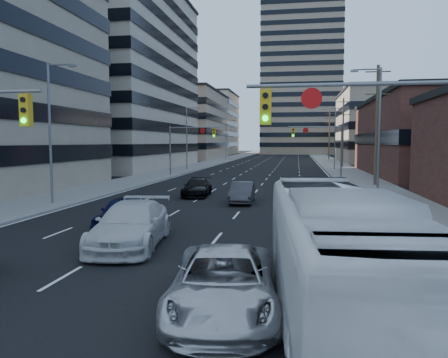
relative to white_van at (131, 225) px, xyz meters
The scene contains 27 objects.
road_surface 119.82m from the white_van, 89.41° to the left, with size 18.00×300.00×0.02m, color black.
sidewalk_left 120.25m from the white_van, 94.89° to the left, with size 5.00×300.00×0.15m, color slate.
sidewalk_right 120.49m from the white_van, 83.93° to the left, with size 5.00×300.00×0.15m, color slate.
office_left_mid 57.60m from the white_van, 117.34° to the left, with size 26.00×34.00×28.00m, color #ADA089.
office_left_far 92.93m from the white_van, 104.22° to the left, with size 20.00×30.00×16.00m, color gray.
office_right_far 82.35m from the white_van, 71.36° to the left, with size 22.00×28.00×14.00m, color gray.
apartment_tower 142.80m from the white_van, 87.03° to the left, with size 26.00×26.00×58.00m, color gray.
bg_block_left 132.86m from the white_van, 101.65° to the left, with size 24.00×24.00×20.00m, color #ADA089.
bg_block_right 124.45m from the white_van, 74.49° to the left, with size 22.00×22.00×12.00m, color gray.
signal_near_right 9.62m from the white_van, 14.14° to the right, with size 6.59×0.33×6.00m.
signal_far_left 35.57m from the white_van, 100.48° to the left, with size 6.09×0.33×6.00m.
signal_far_right 36.10m from the white_van, 75.62° to the left, with size 6.09×0.33×6.00m.
utility_pole_block 29.52m from the white_van, 62.49° to the left, with size 2.20×0.28×11.00m.
utility_pole_midblock 57.62m from the white_van, 76.46° to the left, with size 2.20×0.28×11.00m.
utility_pole_distant 87.00m from the white_van, 81.10° to the left, with size 2.20×0.28×11.00m.
streetlight_left_near 14.02m from the white_van, 132.83° to the left, with size 2.03×0.22×9.00m.
streetlight_left_mid 45.92m from the white_van, 101.47° to the left, with size 2.03×0.22×9.00m.
streetlight_left_far 80.44m from the white_van, 96.50° to the left, with size 2.03×0.22×9.00m.
streetlight_right_near 19.27m from the white_van, 51.97° to the left, with size 2.03×0.22×9.00m.
streetlight_right_far 51.31m from the white_van, 76.91° to the left, with size 2.03×0.22×9.00m.
white_van is the anchor object (origin of this frame).
silver_suv 7.58m from the white_van, 52.18° to the right, with size 2.46×5.34×1.48m, color silver.
transit_bus 9.40m from the white_van, 39.42° to the right, with size 2.54×10.84×3.02m, color white.
sedan_blue 3.77m from the white_van, 116.70° to the left, with size 1.80×4.48×1.53m, color #0D1136.
sedan_grey_center 13.14m from the white_van, 77.95° to the left, with size 1.46×4.20×1.38m, color #38383B.
sedan_black_far 15.86m from the white_van, 93.78° to the left, with size 1.86×4.58×1.33m, color black.
sedan_grey_right 21.81m from the white_van, 75.75° to the left, with size 1.50×3.72×1.27m, color #303032.
Camera 1 is at (5.09, -5.74, 4.07)m, focal length 35.00 mm.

